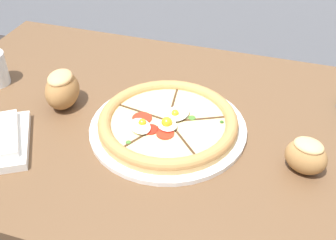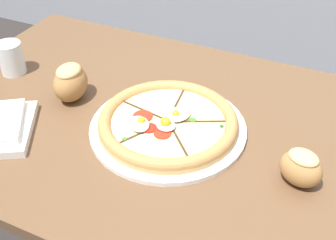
% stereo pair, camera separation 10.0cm
% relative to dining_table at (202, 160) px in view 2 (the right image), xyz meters
% --- Properties ---
extents(dining_table, '(1.52, 0.82, 0.73)m').
position_rel_dining_table_xyz_m(dining_table, '(0.00, 0.00, 0.00)').
color(dining_table, brown).
rests_on(dining_table, ground_plane).
extents(pizza, '(0.38, 0.38, 0.06)m').
position_rel_dining_table_xyz_m(pizza, '(-0.08, -0.03, 0.11)').
color(pizza, white).
rests_on(pizza, dining_table).
extents(bread_piece_near, '(0.10, 0.12, 0.10)m').
position_rel_dining_table_xyz_m(bread_piece_near, '(-0.37, -0.01, 0.14)').
color(bread_piece_near, '#A3703D').
rests_on(bread_piece_near, dining_table).
extents(bread_piece_mid, '(0.11, 0.09, 0.08)m').
position_rel_dining_table_xyz_m(bread_piece_mid, '(0.24, -0.07, 0.13)').
color(bread_piece_mid, '#B27F47').
rests_on(bread_piece_mid, dining_table).
extents(water_glass, '(0.07, 0.07, 0.09)m').
position_rel_dining_table_xyz_m(water_glass, '(-0.60, 0.03, 0.13)').
color(water_glass, white).
rests_on(water_glass, dining_table).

